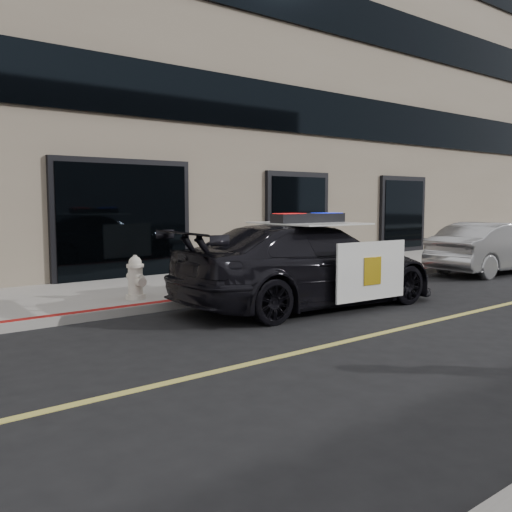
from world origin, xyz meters
TOP-DOWN VIEW (x-y plane):
  - ground at (0.00, 0.00)m, footprint 120.00×120.00m
  - sidewalk_n at (0.00, 5.25)m, footprint 60.00×3.50m
  - building_n at (0.00, 10.50)m, footprint 60.00×7.00m
  - police_car at (0.28, 2.21)m, footprint 2.90×5.51m
  - silver_sedan at (7.39, 2.45)m, footprint 2.06×4.33m
  - fire_hydrant at (-2.18, 4.13)m, footprint 0.36×0.50m

SIDE VIEW (x-z plane):
  - ground at x=0.00m, z-range 0.00..0.00m
  - sidewalk_n at x=0.00m, z-range 0.00..0.15m
  - fire_hydrant at x=-2.18m, z-range 0.12..0.92m
  - silver_sedan at x=7.39m, z-range 0.00..1.35m
  - police_car at x=0.28m, z-range -0.09..1.61m
  - building_n at x=0.00m, z-range 0.00..12.00m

